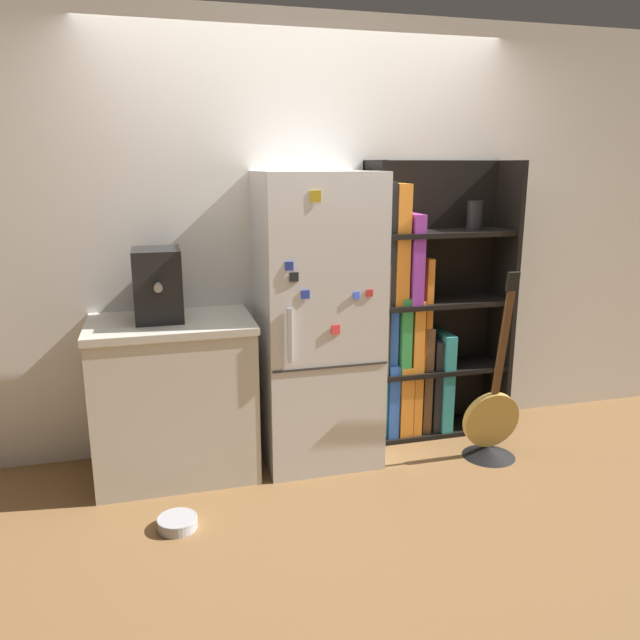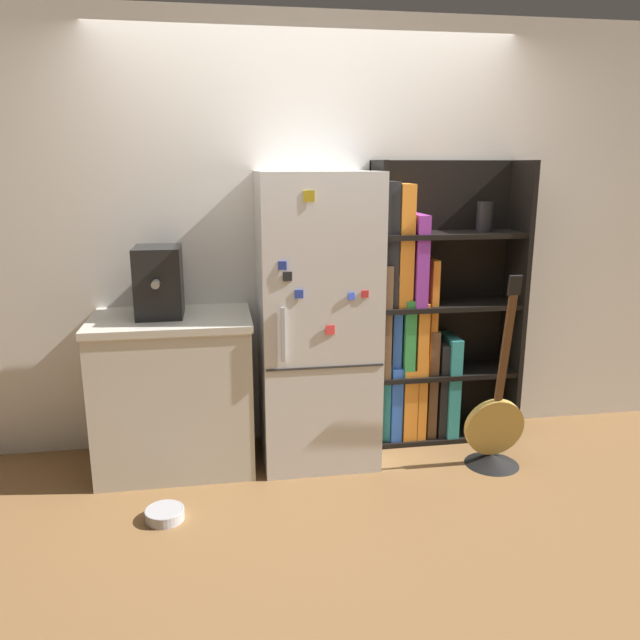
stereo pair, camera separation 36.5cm
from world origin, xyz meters
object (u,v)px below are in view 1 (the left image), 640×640
Objects in this scene: refrigerator at (317,320)px; espresso_machine at (158,285)px; pet_bowl at (177,522)px; bookshelf at (419,321)px; guitar at (491,431)px.

espresso_machine is (-0.89, 0.04, 0.25)m from refrigerator.
pet_bowl is (0.02, -0.64, -1.07)m from espresso_machine.
bookshelf is 1.92m from pet_bowl.
bookshelf is 0.81m from guitar.
refrigerator reaches higher than espresso_machine.
refrigerator is 0.97× the size of bookshelf.
pet_bowl is at bearing -154.20° from bookshelf.
bookshelf is 1.51× the size of guitar.
guitar is at bearing 8.90° from pet_bowl.
refrigerator is 8.69× the size of pet_bowl.
refrigerator is at bearing -167.17° from bookshelf.
guitar is (0.29, -0.48, -0.59)m from bookshelf.
refrigerator is at bearing 162.78° from guitar.
bookshelf is at bearing 12.83° from refrigerator.
guitar is (1.01, -0.31, -0.68)m from refrigerator.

